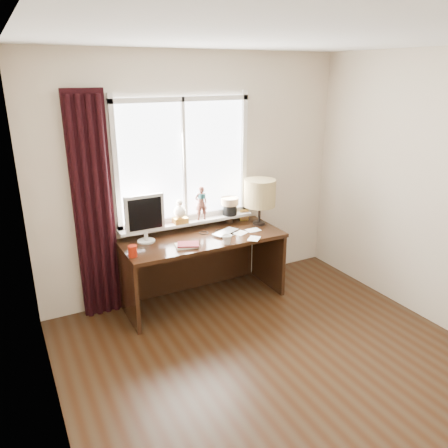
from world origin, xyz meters
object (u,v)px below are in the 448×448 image
mug (227,239)px  desk (199,255)px  red_cup (133,251)px  monitor (145,216)px  laptop (225,232)px  table_lamp (260,193)px

mug → desk: mug is taller
mug → desk: size_ratio=0.06×
red_cup → monitor: size_ratio=0.22×
mug → monitor: bearing=147.6°
monitor → laptop: bearing=-11.4°
monitor → table_lamp: 1.30m
laptop → monitor: 0.88m
red_cup → desk: bearing=18.2°
red_cup → table_lamp: (1.53, 0.22, 0.31)m
laptop → red_cup: (-1.05, -0.14, 0.04)m
table_lamp → laptop: bearing=-170.6°
desk → table_lamp: table_lamp is taller
laptop → monitor: bearing=144.2°
table_lamp → mug: bearing=-149.5°
laptop → desk: (-0.25, 0.12, -0.26)m
desk → table_lamp: bearing=-3.5°
red_cup → desk: red_cup is taller
monitor → red_cup: bearing=-127.0°
laptop → monitor: size_ratio=0.64×
laptop → desk: size_ratio=0.18×
monitor → table_lamp: size_ratio=0.94×
mug → desk: bearing=107.5°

